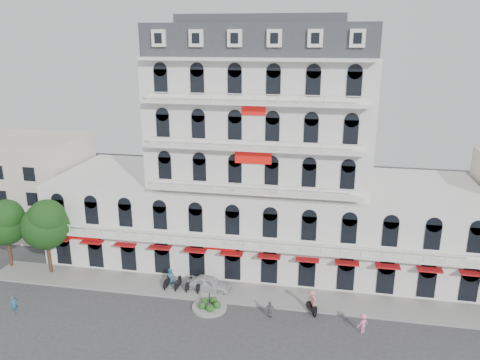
% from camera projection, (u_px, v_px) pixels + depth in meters
% --- Properties ---
extents(ground, '(120.00, 120.00, 0.00)m').
position_uv_depth(ground, '(228.00, 354.00, 36.53)').
color(ground, '#38383A').
rests_on(ground, ground).
extents(sidewalk, '(53.00, 4.00, 0.16)m').
position_uv_depth(sidewalk, '(247.00, 294.00, 44.97)').
color(sidewalk, gray).
rests_on(sidewalk, ground).
extents(main_building, '(45.00, 15.00, 25.80)m').
position_uv_depth(main_building, '(262.00, 170.00, 50.54)').
color(main_building, silver).
rests_on(main_building, ground).
extents(flank_building_west, '(14.00, 10.00, 12.00)m').
position_uv_depth(flank_building_west, '(28.00, 184.00, 58.85)').
color(flank_building_west, beige).
rests_on(flank_building_west, ground).
extents(traffic_island, '(3.20, 3.20, 1.60)m').
position_uv_depth(traffic_island, '(209.00, 306.00, 42.62)').
color(traffic_island, gray).
rests_on(traffic_island, ground).
extents(parked_scooter_row, '(4.40, 1.80, 1.10)m').
position_uv_depth(parked_scooter_row, '(183.00, 289.00, 45.92)').
color(parked_scooter_row, black).
rests_on(parked_scooter_row, ground).
extents(tree_west_outer, '(4.50, 4.48, 7.76)m').
position_uv_depth(tree_west_outer, '(5.00, 221.00, 48.91)').
color(tree_west_outer, '#382314').
rests_on(tree_west_outer, ground).
extents(tree_west_inner, '(4.76, 4.76, 8.25)m').
position_uv_depth(tree_west_inner, '(45.00, 223.00, 47.46)').
color(tree_west_inner, '#382314').
rests_on(tree_west_inner, ground).
extents(parked_car, '(4.43, 2.10, 1.46)m').
position_uv_depth(parked_car, '(209.00, 283.00, 45.59)').
color(parked_car, silver).
rests_on(parked_car, ground).
extents(rider_center, '(1.21, 1.52, 2.34)m').
position_uv_depth(rider_center, '(312.00, 301.00, 41.57)').
color(rider_center, black).
rests_on(rider_center, ground).
extents(pedestrian_left, '(0.87, 0.58, 1.76)m').
position_uv_depth(pedestrian_left, '(170.00, 277.00, 46.59)').
color(pedestrian_left, '#285B7A').
rests_on(pedestrian_left, ground).
extents(pedestrian_mid, '(0.95, 0.43, 1.60)m').
position_uv_depth(pedestrian_mid, '(270.00, 310.00, 41.06)').
color(pedestrian_mid, slate).
rests_on(pedestrian_mid, ground).
extents(pedestrian_right, '(1.31, 1.25, 1.79)m').
position_uv_depth(pedestrian_right, '(363.00, 323.00, 38.96)').
color(pedestrian_right, pink).
rests_on(pedestrian_right, ground).
extents(pedestrian_far, '(0.69, 0.73, 1.68)m').
position_uv_depth(pedestrian_far, '(14.00, 305.00, 41.74)').
color(pedestrian_far, '#2A5B7F').
rests_on(pedestrian_far, ground).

